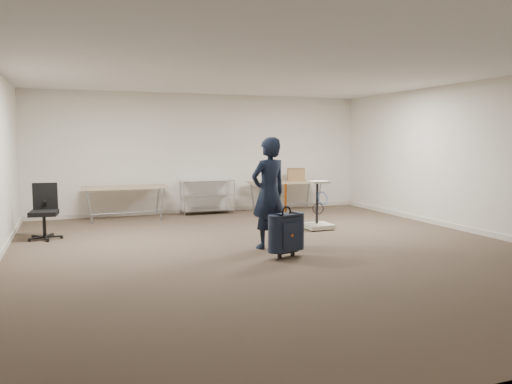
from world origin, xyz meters
name	(u,v)px	position (x,y,z in m)	size (l,w,h in m)	color
ground	(277,251)	(0.00, 0.00, 0.00)	(9.00, 9.00, 0.00)	#45352A
room_shell	(247,232)	(0.00, 1.38, 0.05)	(8.00, 9.00, 9.00)	silver
folding_table_left	(125,189)	(-1.90, 3.95, 0.68)	(1.80, 0.75, 0.73)	tan
folding_table_right	(286,183)	(1.90, 3.95, 0.68)	(1.80, 0.75, 0.73)	tan
wire_shelf	(207,195)	(0.00, 4.20, 0.44)	(1.22, 0.47, 0.80)	silver
person	(269,193)	(-0.04, 0.25, 0.89)	(0.65, 0.42, 1.78)	black
suitcase	(286,233)	(-0.05, -0.47, 0.37)	(0.45, 0.34, 1.09)	black
office_chair	(45,222)	(-3.45, 2.28, 0.30)	(0.59, 0.59, 0.97)	black
equipment_cart	(318,216)	(1.50, 1.48, 0.25)	(0.51, 0.51, 0.94)	beige
cardboard_box	(296,174)	(2.20, 4.02, 0.88)	(0.41, 0.31, 0.31)	olive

